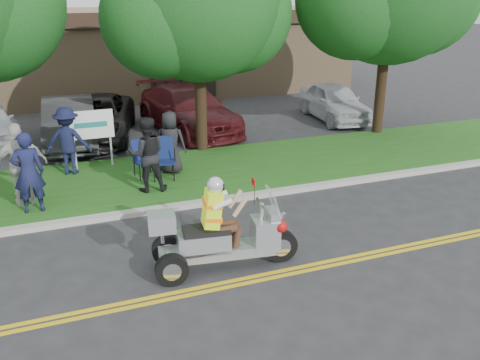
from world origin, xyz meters
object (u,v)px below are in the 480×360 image
object	(u,v)px
trike_scooter	(218,238)
lawn_chair_b	(163,155)
parked_car_right	(188,110)
spectator_adult_mid	(147,154)
spectator_adult_left	(28,173)
parked_car_mid	(95,118)
lawn_chair_a	(143,156)
parked_car_left	(70,122)
parked_car_far_right	(334,102)
spectator_adult_right	(21,165)

from	to	relation	value
trike_scooter	lawn_chair_b	world-z (taller)	trike_scooter
lawn_chair_b	parked_car_right	bearing A→B (deg)	77.79
spectator_adult_mid	spectator_adult_left	bearing A→B (deg)	14.41
lawn_chair_b	parked_car_mid	size ratio (longest dim) A/B	0.21
lawn_chair_a	trike_scooter	bearing A→B (deg)	-96.05
parked_car_left	parked_car_right	distance (m)	4.16
lawn_chair_a	parked_car_mid	distance (m)	4.70
parked_car_mid	lawn_chair_b	bearing A→B (deg)	-62.20
trike_scooter	spectator_adult_left	world-z (taller)	spectator_adult_left
spectator_adult_left	parked_car_mid	distance (m)	6.46
parked_car_left	parked_car_right	world-z (taller)	parked_car_right
lawn_chair_a	parked_car_left	size ratio (longest dim) A/B	0.22
parked_car_right	parked_car_far_right	world-z (taller)	parked_car_right
lawn_chair_a	parked_car_right	size ratio (longest dim) A/B	0.18
parked_car_mid	parked_car_far_right	xyz separation A→B (m)	(9.21, -0.47, -0.01)
parked_car_right	spectator_adult_mid	bearing A→B (deg)	-125.01
parked_car_right	lawn_chair_b	bearing A→B (deg)	-123.10
lawn_chair_a	parked_car_far_right	xyz separation A→B (m)	(8.43, 4.16, 0.05)
parked_car_mid	parked_car_far_right	distance (m)	9.22
spectator_adult_mid	parked_car_mid	world-z (taller)	spectator_adult_mid
spectator_adult_left	lawn_chair_b	bearing A→B (deg)	-162.42
trike_scooter	spectator_adult_right	world-z (taller)	spectator_adult_right
spectator_adult_mid	parked_car_mid	xyz separation A→B (m)	(-0.70, 5.76, -0.32)
parked_car_mid	trike_scooter	bearing A→B (deg)	-69.81
parked_car_left	parked_car_mid	size ratio (longest dim) A/B	0.88
parked_car_mid	parked_car_right	world-z (taller)	parked_car_right
lawn_chair_a	spectator_adult_left	world-z (taller)	spectator_adult_left
spectator_adult_left	parked_car_left	xyz separation A→B (m)	(1.19, 5.69, -0.28)
trike_scooter	spectator_adult_mid	distance (m)	4.19
spectator_adult_left	trike_scooter	bearing A→B (deg)	128.56
parked_car_left	parked_car_right	xyz separation A→B (m)	(4.15, 0.29, 0.04)
spectator_adult_right	parked_car_mid	distance (m)	6.04
parked_car_left	parked_car_right	size ratio (longest dim) A/B	0.84
parked_car_mid	parked_car_far_right	world-z (taller)	parked_car_mid
spectator_adult_mid	trike_scooter	bearing A→B (deg)	103.27
spectator_adult_left	parked_car_far_right	distance (m)	12.60
lawn_chair_a	parked_car_right	distance (m)	5.14
parked_car_far_right	trike_scooter	bearing A→B (deg)	-124.81
parked_car_left	parked_car_mid	bearing A→B (deg)	30.05
parked_car_left	parked_car_mid	world-z (taller)	parked_car_left
lawn_chair_b	spectator_adult_left	size ratio (longest dim) A/B	0.59
trike_scooter	parked_car_far_right	world-z (taller)	trike_scooter
spectator_adult_left	spectator_adult_right	distance (m)	0.53
trike_scooter	parked_car_far_right	size ratio (longest dim) A/B	0.66
spectator_adult_right	parked_car_left	xyz separation A→B (m)	(1.34, 5.18, -0.33)
parked_car_mid	spectator_adult_mid	bearing A→B (deg)	-69.56
lawn_chair_a	spectator_adult_mid	bearing A→B (deg)	-104.20
trike_scooter	parked_car_left	world-z (taller)	trike_scooter
spectator_adult_left	parked_car_right	size ratio (longest dim) A/B	0.34
lawn_chair_b	spectator_adult_left	bearing A→B (deg)	-149.97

